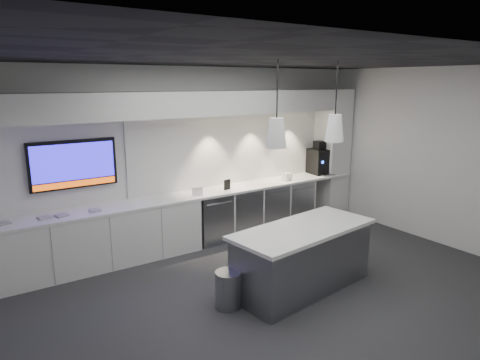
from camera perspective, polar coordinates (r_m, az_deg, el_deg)
floor at (r=5.91m, az=4.83°, el=-14.78°), size 7.00×7.00×0.00m
ceiling at (r=5.24m, az=5.48°, el=15.70°), size 7.00×7.00×0.00m
wall_back at (r=7.45m, az=-7.01°, el=3.24°), size 7.00×0.00×7.00m
wall_front at (r=3.85m, az=29.32°, el=-7.61°), size 7.00×0.00×7.00m
wall_right at (r=8.01m, az=25.08°, el=2.79°), size 0.00×7.00×7.00m
back_counter at (r=7.30m, az=-5.72°, el=-1.92°), size 6.80×0.65×0.04m
left_base_cabinets at (r=6.83m, az=-18.80°, el=-7.57°), size 3.30×0.63×0.86m
fridge_unit_a at (r=7.54m, az=-3.96°, el=-4.99°), size 0.60×0.61×0.85m
fridge_unit_b at (r=7.86m, az=0.04°, el=-4.22°), size 0.60×0.61×0.85m
fridge_unit_c at (r=8.21m, az=3.70°, el=-3.49°), size 0.60×0.61×0.85m
fridge_unit_d at (r=8.59m, az=7.05°, el=-2.81°), size 0.60×0.61×0.85m
backsplash at (r=8.03m, az=0.73°, el=4.39°), size 4.60×0.03×1.30m
soffit at (r=7.09m, az=-6.09°, el=10.10°), size 6.90×0.60×0.40m
column at (r=9.14m, az=12.16°, el=3.56°), size 0.55×0.55×2.60m
wall_tv at (r=6.76m, az=-21.32°, el=1.97°), size 1.25×0.07×0.72m
island at (r=5.89m, az=8.34°, el=-10.21°), size 2.14×1.13×0.87m
bin at (r=5.47m, az=-1.56°, el=-14.39°), size 0.36×0.36×0.47m
coffee_machine at (r=8.91m, az=10.54°, el=2.60°), size 0.41×0.57×0.68m
sign_black at (r=7.48m, az=-1.72°, el=-0.62°), size 0.14×0.05×0.18m
sign_white at (r=7.14m, az=-5.70°, el=-1.51°), size 0.18×0.05×0.14m
cup_cluster at (r=8.24m, az=6.28°, el=0.44°), size 0.17×0.17×0.14m
tray_a at (r=6.51m, az=-29.01°, el=-5.07°), size 0.19×0.19×0.02m
tray_b at (r=6.52m, az=-24.64°, el=-4.59°), size 0.18×0.18×0.02m
tray_c at (r=6.53m, az=-22.69°, el=-4.36°), size 0.20×0.20×0.02m
tray_d at (r=6.61m, az=-18.77°, el=-3.85°), size 0.18×0.18×0.02m
pendant_left at (r=5.14m, az=4.89°, el=6.32°), size 0.25×0.25×1.06m
pendant_right at (r=5.80m, az=12.51°, el=6.81°), size 0.25×0.25×1.06m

